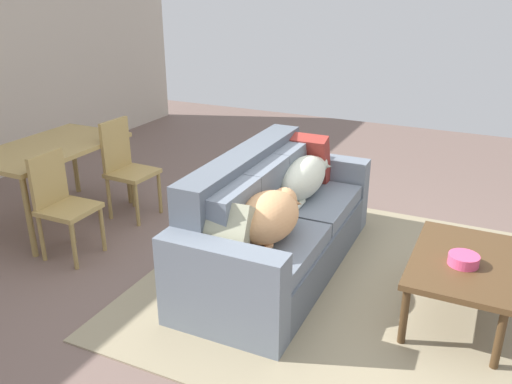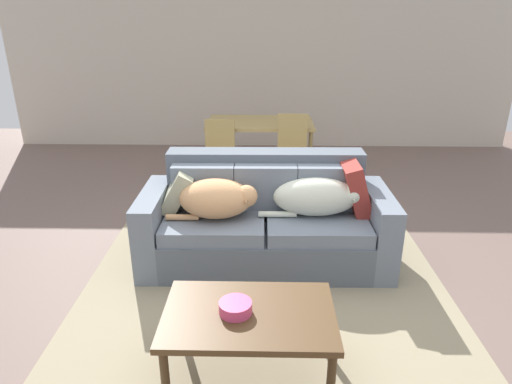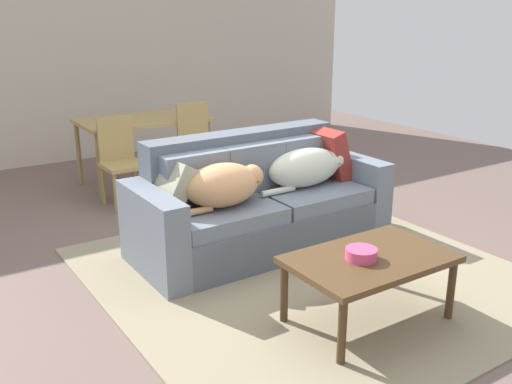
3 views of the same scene
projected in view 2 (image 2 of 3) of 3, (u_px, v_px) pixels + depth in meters
The scene contains 13 objects.
ground_plane at pixel (254, 272), 3.88m from camera, with size 10.00×10.00×0.00m, color #735C54.
back_partition at pixel (261, 61), 7.09m from camera, with size 8.00×0.12×2.70m, color beige.
area_rug at pixel (265, 301), 3.48m from camera, with size 2.91×3.02×0.01m, color gray.
couch at pixel (265, 222), 3.97m from camera, with size 2.14×0.89×0.93m.
dog_on_left_cushion at pixel (218, 199), 3.75m from camera, with size 0.76×0.41×0.33m.
dog_on_right_cushion at pixel (318, 197), 3.79m from camera, with size 0.87×0.31×0.33m.
throw_pillow_by_left_arm at pixel (177, 190), 3.92m from camera, with size 0.13×0.38×0.38m, color #AAAA8B.
throw_pillow_by_right_arm at pixel (355, 187), 3.89m from camera, with size 0.14×0.45×0.45m, color maroon.
coffee_table at pixel (249, 319), 2.65m from camera, with size 1.01×0.65×0.45m.
bowl_on_coffee_table at pixel (235, 307), 2.62m from camera, with size 0.19×0.19×0.07m, color #EA4C7F.
dining_table at pixel (260, 127), 5.92m from camera, with size 1.37×0.81×0.75m.
dining_chair_near_left at pixel (220, 153), 5.46m from camera, with size 0.41×0.41×0.88m.
dining_chair_near_right at pixel (292, 150), 5.47m from camera, with size 0.42×0.42×0.94m.
Camera 2 is at (0.09, -3.35, 2.08)m, focal length 31.70 mm.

